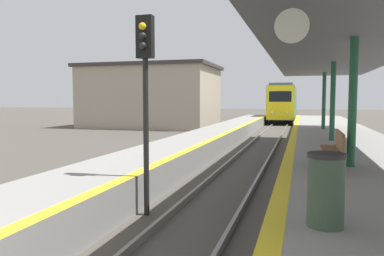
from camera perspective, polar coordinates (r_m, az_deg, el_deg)
train at (r=45.99m, az=13.86°, el=3.72°), size 2.66×17.88×4.20m
signal_near at (r=8.20m, az=-7.14°, el=7.73°), size 0.36×0.31×4.34m
station_canopy at (r=13.46m, az=21.85°, el=10.91°), size 4.72×25.11×3.45m
trash_bin at (r=5.35m, az=19.71°, el=-8.85°), size 0.50×0.50×0.99m
bench at (r=9.83m, az=20.83°, el=-2.97°), size 0.44×1.83×0.92m
station_building at (r=35.15m, az=-6.22°, el=4.85°), size 12.08×8.23×5.70m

